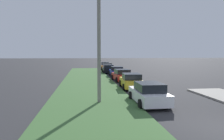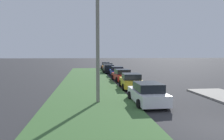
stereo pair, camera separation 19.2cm
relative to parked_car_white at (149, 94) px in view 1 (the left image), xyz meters
The scene contains 9 objects.
grass_median 6.13m from the parked_car_white, 38.77° to the left, with size 60.00×6.00×0.12m, color #3D6633.
parked_car_white is the anchor object (origin of this frame).
parked_car_yellow 6.66m from the parked_car_white, ahead, with size 4.39×2.20×1.47m.
parked_car_red 12.32m from the parked_car_white, ahead, with size 4.39×2.20×1.47m.
parked_car_blue 17.91m from the parked_car_white, ahead, with size 4.34×2.09×1.47m.
parked_car_black 23.17m from the parked_car_white, ahead, with size 4.33×2.07×1.47m.
parked_car_orange 29.22m from the parked_car_white, ahead, with size 4.39×2.20×1.47m.
parked_car_silver 35.00m from the parked_car_white, ahead, with size 4.33×2.08×1.47m.
streetlight 4.73m from the parked_car_white, 79.97° to the left, with size 0.86×2.85×7.50m.
Camera 1 is at (-8.60, 6.52, 3.40)m, focal length 34.66 mm.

